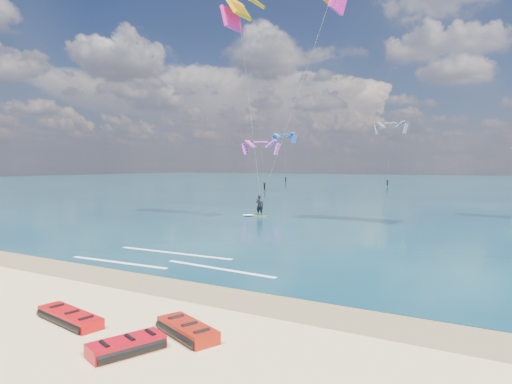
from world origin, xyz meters
TOP-DOWN VIEW (x-y plane):
  - ground at (0.00, 40.00)m, footprint 320.00×320.00m
  - wet_sand_strip at (0.00, 3.00)m, footprint 320.00×2.40m
  - sea at (0.00, 104.00)m, footprint 320.00×200.00m
  - packed_kite_left at (2.73, -1.50)m, footprint 2.93×1.50m
  - packed_kite_mid at (6.42, -0.61)m, footprint 2.58×1.90m
  - packed_kite_right at (5.79, -2.22)m, footprint 1.76×2.30m
  - kitesurfer_main at (-3.34, 22.26)m, footprint 13.00×7.11m
  - shoreline_foam at (-0.36, 6.58)m, footprint 10.73×3.62m
  - distant_kites at (2.27, 81.18)m, footprint 75.20×39.06m

SIDE VIEW (x-z plane):
  - ground at x=0.00m, z-range 0.00..0.00m
  - packed_kite_left at x=2.73m, z-range -0.19..0.19m
  - packed_kite_mid at x=6.42m, z-range -0.20..0.20m
  - packed_kite_right at x=5.79m, z-range -0.20..0.20m
  - wet_sand_strip at x=0.00m, z-range 0.00..0.01m
  - sea at x=0.00m, z-range 0.00..0.04m
  - shoreline_foam at x=-0.36m, z-range 0.04..0.05m
  - distant_kites at x=2.27m, z-range -1.32..12.80m
  - kitesurfer_main at x=-3.34m, z-range 0.21..19.68m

